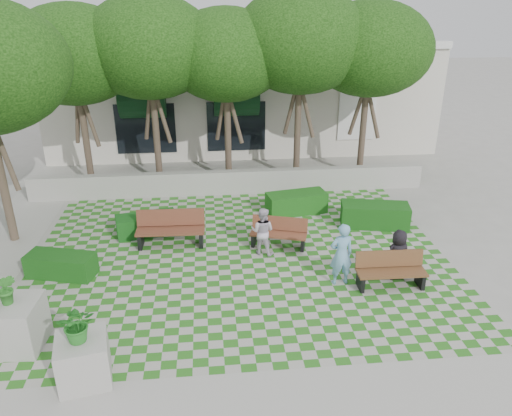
{
  "coord_description": "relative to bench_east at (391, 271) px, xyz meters",
  "views": [
    {
      "loc": [
        -0.85,
        -11.7,
        7.24
      ],
      "look_at": [
        0.5,
        1.5,
        1.4
      ],
      "focal_mm": 35.0,
      "sensor_mm": 36.0,
      "label": 1
    }
  ],
  "objects": [
    {
      "name": "building",
      "position": [
        -2.89,
        14.88,
        2.06
      ],
      "size": [
        18.0,
        8.92,
        5.15
      ],
      "color": "beige",
      "rests_on": "ground"
    },
    {
      "name": "ground",
      "position": [
        -3.82,
        0.8,
        -0.46
      ],
      "size": [
        90.0,
        90.0,
        0.0
      ],
      "primitive_type": "plane",
      "color": "gray",
      "rests_on": "ground"
    },
    {
      "name": "person_blue",
      "position": [
        -1.28,
        0.27,
        0.42
      ],
      "size": [
        0.68,
        0.49,
        1.75
      ],
      "primitive_type": "imported",
      "rotation": [
        0.0,
        0.0,
        3.26
      ],
      "color": "#6EA7CA",
      "rests_on": "ground"
    },
    {
      "name": "hedge_midright",
      "position": [
        -1.62,
        4.96,
        -0.1
      ],
      "size": [
        2.19,
        1.18,
        0.72
      ],
      "primitive_type": "cube",
      "rotation": [
        0.0,
        0.0,
        0.18
      ],
      "color": "#165015",
      "rests_on": "ground"
    },
    {
      "name": "sidewalk_south",
      "position": [
        -3.82,
        -3.9,
        -0.45
      ],
      "size": [
        16.0,
        2.0,
        0.01
      ],
      "primitive_type": "cube",
      "color": "#9E9B93",
      "rests_on": "ground"
    },
    {
      "name": "tree_row",
      "position": [
        -5.68,
        6.76,
        4.72
      ],
      "size": [
        17.7,
        13.4,
        7.41
      ],
      "color": "#47382B",
      "rests_on": "ground"
    },
    {
      "name": "hedge_west",
      "position": [
        -8.77,
        1.43,
        -0.14
      ],
      "size": [
        1.96,
        1.19,
        0.64
      ],
      "primitive_type": "cube",
      "rotation": [
        0.0,
        0.0,
        -0.27
      ],
      "color": "#134612",
      "rests_on": "ground"
    },
    {
      "name": "bench_east",
      "position": [
        0.0,
        0.0,
        0.0
      ],
      "size": [
        1.82,
        0.64,
        0.95
      ],
      "rotation": [
        0.0,
        0.0,
        -0.02
      ],
      "color": "brown",
      "rests_on": "ground"
    },
    {
      "name": "planter_front",
      "position": [
        -7.28,
        -2.76,
        0.25
      ],
      "size": [
        1.16,
        1.16,
        1.75
      ],
      "rotation": [
        0.0,
        0.0,
        0.19
      ],
      "color": "#9E9B93",
      "rests_on": "ground"
    },
    {
      "name": "hedge_east",
      "position": [
        0.77,
        3.62,
        -0.08
      ],
      "size": [
        2.32,
        1.29,
        0.77
      ],
      "primitive_type": "cube",
      "rotation": [
        0.0,
        0.0,
        -0.2
      ],
      "color": "#124512",
      "rests_on": "ground"
    },
    {
      "name": "person_dark",
      "position": [
        0.31,
        0.37,
        0.25
      ],
      "size": [
        0.77,
        0.58,
        1.42
      ],
      "primitive_type": "imported",
      "rotation": [
        0.0,
        0.0,
        3.34
      ],
      "color": "black",
      "rests_on": "ground"
    },
    {
      "name": "person_white",
      "position": [
        -3.15,
        2.12,
        0.27
      ],
      "size": [
        0.87,
        0.79,
        1.46
      ],
      "primitive_type": "imported",
      "rotation": [
        0.0,
        0.0,
        2.74
      ],
      "color": "silver",
      "rests_on": "ground"
    },
    {
      "name": "bench_mid",
      "position": [
        -2.6,
        2.54,
        -0.03
      ],
      "size": [
        1.79,
        1.04,
        0.89
      ],
      "rotation": [
        0.0,
        0.0,
        -0.3
      ],
      "color": "brown",
      "rests_on": "ground"
    },
    {
      "name": "hedge_midleft",
      "position": [
        -6.7,
        3.79,
        -0.13
      ],
      "size": [
        2.0,
        1.16,
        0.66
      ],
      "primitive_type": "cube",
      "rotation": [
        0.0,
        0.0,
        0.23
      ],
      "color": "#124616",
      "rests_on": "ground"
    },
    {
      "name": "bench_west",
      "position": [
        -5.87,
        2.95,
        0.06
      ],
      "size": [
        2.08,
        0.75,
        1.08
      ],
      "rotation": [
        0.0,
        0.0,
        -0.03
      ],
      "color": "#5B2F1F",
      "rests_on": "ground"
    },
    {
      "name": "lawn",
      "position": [
        -3.82,
        1.8,
        -0.45
      ],
      "size": [
        12.0,
        12.0,
        0.0
      ],
      "primitive_type": "plane",
      "color": "#2B721E",
      "rests_on": "ground"
    },
    {
      "name": "planter_back",
      "position": [
        -8.98,
        -1.52,
        0.15
      ],
      "size": [
        1.19,
        1.19,
        1.84
      ],
      "rotation": [
        0.0,
        0.0,
        -0.08
      ],
      "color": "#9E9B93",
      "rests_on": "ground"
    },
    {
      "name": "retaining_wall",
      "position": [
        -3.82,
        7.0,
        -0.01
      ],
      "size": [
        15.0,
        0.36,
        0.9
      ],
      "primitive_type": "cube",
      "color": "#9E9B93",
      "rests_on": "ground"
    }
  ]
}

